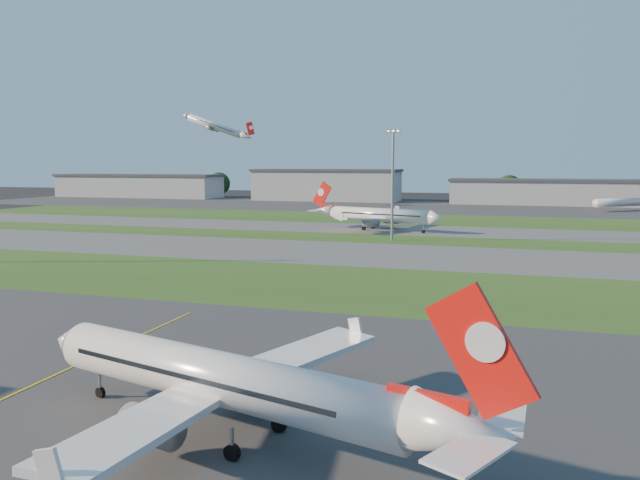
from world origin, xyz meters
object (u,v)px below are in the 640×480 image
at_px(airliner_parked, 221,380).
at_px(mini_jet_near, 620,202).
at_px(light_mast_centre, 393,177).
at_px(airliner_taxiing, 379,215).

distance_m(airliner_parked, mini_jet_near, 231.66).
distance_m(airliner_parked, light_mast_centre, 108.65).
bearing_deg(airliner_parked, light_mast_centre, 109.96).
height_order(mini_jet_near, light_mast_centre, light_mast_centre).
relative_size(airliner_parked, mini_jet_near, 1.53).
distance_m(airliner_taxiing, light_mast_centre, 25.01).
bearing_deg(airliner_taxiing, mini_jet_near, -110.42).
relative_size(airliner_parked, light_mast_centre, 1.31).
bearing_deg(airliner_taxiing, airliner_parked, 114.53).
bearing_deg(light_mast_centre, airliner_taxiing, 109.83).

